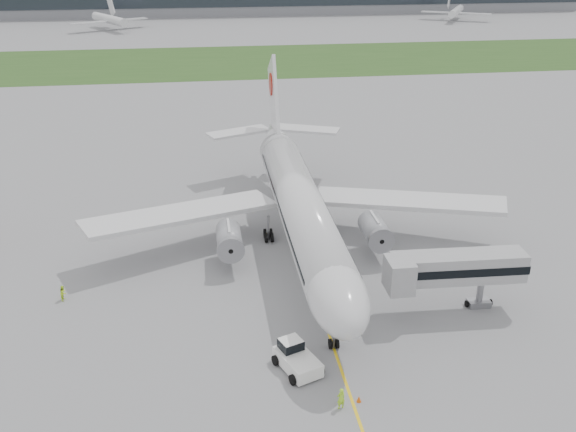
{
  "coord_description": "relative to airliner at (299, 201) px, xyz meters",
  "views": [
    {
      "loc": [
        -10.39,
        -60.15,
        33.15
      ],
      "look_at": [
        -1.6,
        2.0,
        5.14
      ],
      "focal_mm": 40.0,
      "sensor_mm": 36.0,
      "label": 1
    }
  ],
  "objects": [
    {
      "name": "ground",
      "position": [
        0.0,
        -4.87,
        -5.66
      ],
      "size": [
        600.0,
        600.0,
        0.0
      ],
      "primitive_type": "plane",
      "color": "gray",
      "rests_on": "ground"
    },
    {
      "name": "apron_markings",
      "position": [
        0.0,
        -9.87,
        -5.66
      ],
      "size": [
        70.0,
        70.0,
        0.04
      ],
      "primitive_type": null,
      "color": "yellow",
      "rests_on": "ground"
    },
    {
      "name": "grass_strip",
      "position": [
        0.0,
        115.13,
        -5.65
      ],
      "size": [
        600.0,
        50.0,
        0.02
      ],
      "primitive_type": "cube",
      "color": "#2A4D1D",
      "rests_on": "ground"
    },
    {
      "name": "control_tower",
      "position": [
        -90.0,
        227.13,
        -5.66
      ],
      "size": [
        12.0,
        12.0,
        56.0
      ],
      "primitive_type": null,
      "color": "slate",
      "rests_on": "ground"
    },
    {
      "name": "airliner",
      "position": [
        0.0,
        0.0,
        0.0
      ],
      "size": [
        48.13,
        53.95,
        17.88
      ],
      "color": "silver",
      "rests_on": "ground"
    },
    {
      "name": "pushback_tug",
      "position": [
        -3.66,
        -22.08,
        -4.64
      ],
      "size": [
        4.11,
        4.92,
        2.22
      ],
      "rotation": [
        0.0,
        0.0,
        0.38
      ],
      "color": "white",
      "rests_on": "ground"
    },
    {
      "name": "jet_bridge",
      "position": [
        11.72,
        -15.57,
        -1.09
      ],
      "size": [
        13.4,
        3.82,
        6.17
      ],
      "rotation": [
        0.0,
        0.0,
        -0.04
      ],
      "color": "#9F9FA2",
      "rests_on": "ground"
    },
    {
      "name": "safety_cone_left",
      "position": [
        -4.22,
        -23.62,
        -5.36
      ],
      "size": [
        0.43,
        0.43,
        0.6
      ],
      "primitive_type": "cone",
      "color": "#E1540B",
      "rests_on": "ground"
    },
    {
      "name": "safety_cone_right",
      "position": [
        0.5,
        -26.97,
        -5.4
      ],
      "size": [
        0.38,
        0.38,
        0.52
      ],
      "primitive_type": "cone",
      "color": "#E1540B",
      "rests_on": "ground"
    },
    {
      "name": "ground_crew_near",
      "position": [
        -1.04,
        -27.47,
        -4.75
      ],
      "size": [
        0.76,
        0.61,
        1.82
      ],
      "primitive_type": "imported",
      "rotation": [
        0.0,
        0.0,
        3.44
      ],
      "color": "#A9EC27",
      "rests_on": "ground"
    },
    {
      "name": "ground_crew_far",
      "position": [
        -24.58,
        -8.37,
        -4.88
      ],
      "size": [
        0.67,
        0.82,
        1.56
      ],
      "primitive_type": "imported",
      "rotation": [
        0.0,
        0.0,
        1.46
      ],
      "color": "#C6F028",
      "rests_on": "ground"
    },
    {
      "name": "distant_aircraft_left",
      "position": [
        -40.7,
        182.12,
        -5.66
      ],
      "size": [
        37.36,
        36.11,
        10.94
      ],
      "primitive_type": null,
      "rotation": [
        0.0,
        0.0,
        0.52
      ],
      "color": "silver",
      "rests_on": "ground"
    },
    {
      "name": "distant_aircraft_right",
      "position": [
        93.56,
        189.98,
        -5.66
      ],
      "size": [
        35.58,
        34.33,
        10.45
      ],
      "primitive_type": null,
      "rotation": [
        0.0,
        0.0,
        -0.51
      ],
      "color": "silver",
      "rests_on": "ground"
    }
  ]
}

